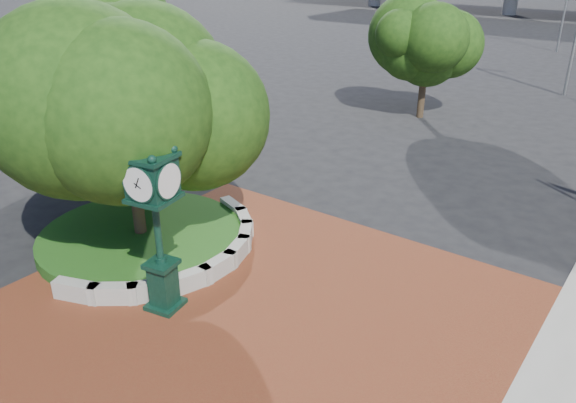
# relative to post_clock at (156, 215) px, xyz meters

# --- Properties ---
(ground) EXTENTS (200.00, 200.00, 0.00)m
(ground) POSITION_rel_post_clock_xyz_m (1.86, 1.89, -2.61)
(ground) COLOR black
(ground) RESTS_ON ground
(plaza) EXTENTS (12.00, 12.00, 0.04)m
(plaza) POSITION_rel_post_clock_xyz_m (1.86, 0.89, -2.59)
(plaza) COLOR maroon
(plaza) RESTS_ON ground
(planter_wall) EXTENTS (2.96, 6.77, 0.54)m
(planter_wall) POSITION_rel_post_clock_xyz_m (-0.85, 1.89, -2.34)
(planter_wall) COLOR #9E9B93
(planter_wall) RESTS_ON ground
(grass_bed) EXTENTS (6.10, 6.10, 0.40)m
(grass_bed) POSITION_rel_post_clock_xyz_m (-3.14, 1.89, -2.41)
(grass_bed) COLOR #1F4112
(grass_bed) RESTS_ON ground
(tree_planter) EXTENTS (5.20, 5.20, 6.33)m
(tree_planter) POSITION_rel_post_clock_xyz_m (-3.14, 1.89, 1.12)
(tree_planter) COLOR #38281C
(tree_planter) RESTS_ON ground
(tree_northwest) EXTENTS (5.60, 5.60, 6.93)m
(tree_northwest) POSITION_rel_post_clock_xyz_m (-11.14, 6.89, 1.52)
(tree_northwest) COLOR #38281C
(tree_northwest) RESTS_ON ground
(tree_street) EXTENTS (4.40, 4.40, 5.45)m
(tree_street) POSITION_rel_post_clock_xyz_m (-2.14, 19.89, 0.63)
(tree_street) COLOR #38281C
(tree_street) RESTS_ON ground
(post_clock) EXTENTS (1.13, 1.13, 4.75)m
(post_clock) POSITION_rel_post_clock_xyz_m (0.00, 0.00, 0.00)
(post_clock) COLOR black
(post_clock) RESTS_ON ground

